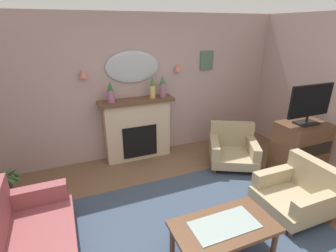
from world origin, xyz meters
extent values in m
cube|color=brown|center=(0.00, 0.00, -0.05)|extent=(6.63, 6.01, 0.10)
cube|color=#B29993|center=(0.00, 2.56, 1.31)|extent=(6.63, 0.10, 2.61)
cube|color=#38475B|center=(0.00, 0.20, 0.01)|extent=(3.20, 2.40, 0.01)
cube|color=beige|center=(-0.13, 2.35, 0.55)|extent=(1.20, 0.28, 1.10)
cube|color=black|center=(-0.13, 2.25, 0.38)|extent=(0.64, 0.12, 0.60)
cube|color=brown|center=(-0.13, 2.33, 1.13)|extent=(1.36, 0.36, 0.06)
cylinder|color=#9E6084|center=(-0.58, 2.31, 1.26)|extent=(0.13, 0.13, 0.21)
cone|color=#2D6633|center=(-0.58, 2.31, 1.45)|extent=(0.10, 0.10, 0.16)
cylinder|color=tan|center=(0.17, 2.31, 1.27)|extent=(0.10, 0.10, 0.23)
cone|color=#38753D|center=(0.17, 2.31, 1.47)|extent=(0.10, 0.10, 0.16)
cylinder|color=#9E6084|center=(0.37, 2.31, 1.28)|extent=(0.11, 0.11, 0.24)
cone|color=#38753D|center=(0.37, 2.31, 1.48)|extent=(0.10, 0.10, 0.16)
ellipsoid|color=#B2BCC6|center=(-0.13, 2.48, 1.71)|extent=(0.96, 0.06, 0.56)
cone|color=#D17066|center=(-0.98, 2.43, 1.66)|extent=(0.14, 0.14, 0.14)
cone|color=#D17066|center=(0.72, 2.43, 1.66)|extent=(0.14, 0.14, 0.14)
cube|color=#4C6B56|center=(1.37, 2.49, 1.75)|extent=(0.28, 0.03, 0.36)
cube|color=brown|center=(0.06, -0.25, 0.42)|extent=(1.10, 0.60, 0.04)
cube|color=#8C9E99|center=(0.06, -0.25, 0.44)|extent=(0.72, 0.36, 0.01)
cylinder|color=brown|center=(0.55, -0.49, 0.20)|extent=(0.06, 0.06, 0.40)
cylinder|color=brown|center=(-0.43, -0.01, 0.20)|extent=(0.06, 0.06, 0.40)
cylinder|color=brown|center=(0.55, -0.01, 0.20)|extent=(0.06, 0.06, 0.40)
cube|color=#934C51|center=(-1.82, 1.11, 0.40)|extent=(0.76, 0.16, 0.24)
cylinder|color=brown|center=(-1.48, 1.11, 0.05)|extent=(0.07, 0.07, 0.10)
cylinder|color=brown|center=(-2.16, 1.10, 0.05)|extent=(0.07, 0.07, 0.10)
cube|color=tan|center=(1.34, 0.02, 0.18)|extent=(0.81, 0.81, 0.16)
cube|color=tan|center=(1.68, 0.01, 0.48)|extent=(0.17, 0.80, 0.45)
cube|color=tan|center=(1.34, 0.36, 0.37)|extent=(0.72, 0.15, 0.22)
cube|color=tan|center=(1.34, -0.32, 0.37)|extent=(0.72, 0.15, 0.22)
cylinder|color=brown|center=(1.00, 0.36, 0.05)|extent=(0.06, 0.06, 0.10)
cylinder|color=brown|center=(1.00, -0.32, 0.05)|extent=(0.06, 0.06, 0.10)
cylinder|color=brown|center=(1.68, 0.35, 0.05)|extent=(0.06, 0.06, 0.10)
cylinder|color=brown|center=(1.68, -0.33, 0.05)|extent=(0.06, 0.06, 0.10)
cube|color=tan|center=(1.36, 1.38, 0.18)|extent=(1.08, 1.08, 0.16)
cube|color=tan|center=(1.52, 1.68, 0.48)|extent=(0.78, 0.51, 0.45)
cube|color=tan|center=(1.06, 1.54, 0.37)|extent=(0.46, 0.70, 0.22)
cube|color=tan|center=(1.66, 1.22, 0.37)|extent=(0.46, 0.70, 0.22)
cylinder|color=brown|center=(0.90, 1.24, 0.05)|extent=(0.06, 0.06, 0.10)
cylinder|color=brown|center=(1.50, 0.92, 0.05)|extent=(0.06, 0.06, 0.10)
cylinder|color=brown|center=(1.22, 1.84, 0.05)|extent=(0.06, 0.06, 0.10)
cylinder|color=brown|center=(1.82, 1.52, 0.05)|extent=(0.06, 0.06, 0.10)
cube|color=brown|center=(2.26, 0.77, 0.45)|extent=(0.80, 0.56, 0.90)
cube|color=black|center=(2.26, 0.49, 0.54)|extent=(0.68, 0.02, 0.20)
cube|color=black|center=(2.26, 0.75, 0.92)|extent=(0.36, 0.24, 0.03)
cylinder|color=black|center=(2.26, 0.75, 0.98)|extent=(0.04, 0.04, 0.10)
cube|color=black|center=(2.26, 0.75, 1.29)|extent=(0.84, 0.04, 0.52)
cube|color=black|center=(2.26, 0.73, 1.29)|extent=(0.80, 0.01, 0.48)
cylinder|color=#474C56|center=(-2.21, 1.81, 0.07)|extent=(0.16, 0.16, 0.14)
cylinder|color=brown|center=(-2.21, 1.81, 0.22)|extent=(0.03, 0.03, 0.15)
cone|color=#38753D|center=(-2.12, 1.80, 0.39)|extent=(0.08, 0.22, 0.20)
cone|color=#38753D|center=(-2.16, 1.88, 0.39)|extent=(0.21, 0.18, 0.19)
cone|color=#38753D|center=(-2.24, 1.89, 0.39)|extent=(0.24, 0.14, 0.17)
cone|color=#38753D|center=(-2.30, 1.84, 0.39)|extent=(0.13, 0.23, 0.18)
cone|color=#38753D|center=(-2.30, 1.77, 0.39)|extent=(0.15, 0.22, 0.19)
cone|color=#38753D|center=(-2.22, 1.72, 0.39)|extent=(0.20, 0.09, 0.21)
cone|color=#38753D|center=(-2.16, 1.73, 0.39)|extent=(0.20, 0.17, 0.21)
camera|label=1|loc=(-1.29, -1.98, 2.39)|focal=27.31mm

